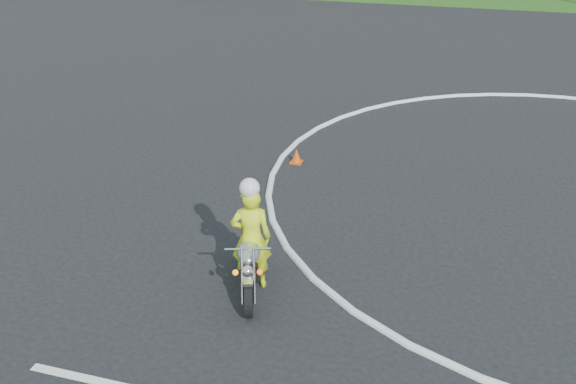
# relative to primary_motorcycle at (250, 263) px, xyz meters

# --- Properties ---
(primary_motorcycle) EXTENTS (0.74, 1.69, 0.92)m
(primary_motorcycle) POSITION_rel_primary_motorcycle_xyz_m (0.00, 0.00, 0.00)
(primary_motorcycle) COLOR black
(primary_motorcycle) RESTS_ON ground
(rider_primary_grp) EXTENTS (0.65, 0.53, 1.70)m
(rider_primary_grp) POSITION_rel_primary_motorcycle_xyz_m (-0.01, 0.13, 0.38)
(rider_primary_grp) COLOR #D0E818
(rider_primary_grp) RESTS_ON ground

